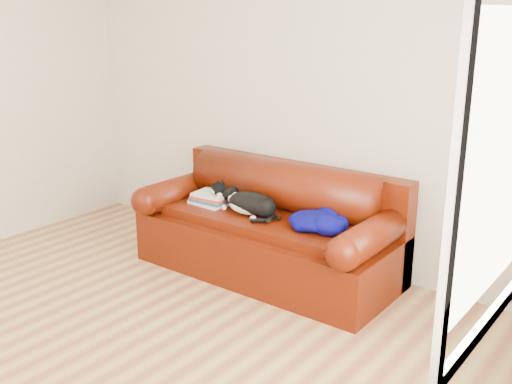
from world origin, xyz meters
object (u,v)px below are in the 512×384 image
(cat, at_px, (251,204))
(blanket, at_px, (317,220))
(sofa_base, at_px, (267,245))
(book_stack, at_px, (212,198))

(cat, bearing_deg, blanket, 14.14)
(sofa_base, distance_m, cat, 0.37)
(blanket, bearing_deg, sofa_base, 175.34)
(blanket, bearing_deg, book_stack, -178.95)
(sofa_base, distance_m, book_stack, 0.62)
(sofa_base, bearing_deg, cat, -142.00)
(book_stack, xyz_separation_m, cat, (0.43, -0.02, 0.04))
(book_stack, height_order, blanket, blanket)
(sofa_base, bearing_deg, book_stack, -173.72)
(cat, bearing_deg, book_stack, -172.43)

